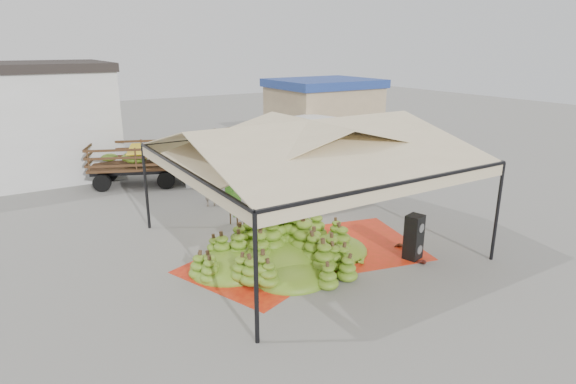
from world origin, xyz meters
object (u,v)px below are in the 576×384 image
speaker_stack (414,237)px  truck_right (285,140)px  banana_heap (287,241)px  truck_left (161,158)px  vendor (210,187)px

speaker_stack → truck_right: size_ratio=0.19×
truck_right → banana_heap: bearing=-134.7°
speaker_stack → truck_left: truck_left is taller
truck_left → vendor: bearing=-58.3°
truck_left → banana_heap: bearing=-63.8°
speaker_stack → truck_left: 12.58m
truck_left → truck_right: bearing=19.8°
banana_heap → speaker_stack: speaker_stack is taller
truck_right → truck_left: bearing=163.4°
banana_heap → truck_right: (5.89, 9.71, 0.86)m
banana_heap → truck_right: truck_right is taller
vendor → banana_heap: bearing=101.5°
banana_heap → vendor: vendor is taller
banana_heap → truck_left: size_ratio=0.95×
banana_heap → vendor: size_ratio=3.65×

